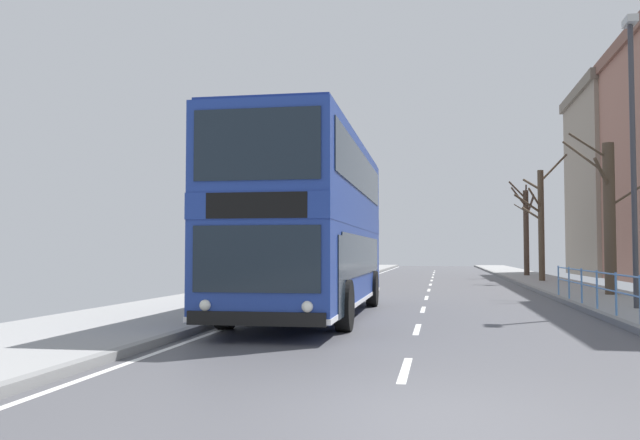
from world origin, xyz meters
TOP-DOWN VIEW (x-y plane):
  - ground at (-0.72, -0.00)m, footprint 15.80×140.00m
  - double_decker_bus_main at (-2.70, 9.74)m, footprint 2.87×10.56m
  - street_lamp_far_side at (5.49, 11.97)m, footprint 0.28×0.60m
  - bare_tree_far_00 at (5.56, 28.91)m, footprint 2.95×2.39m
  - bare_tree_far_01 at (6.25, 17.84)m, footprint 2.79×1.84m
  - bare_tree_far_02 at (5.82, 37.07)m, footprint 1.71×2.56m

SIDE VIEW (x-z plane):
  - ground at x=-0.72m, z-range -0.06..0.14m
  - double_decker_bus_main at x=-2.70m, z-range 0.11..4.48m
  - bare_tree_far_01 at x=6.25m, z-range 0.11..5.66m
  - bare_tree_far_02 at x=5.82m, z-range 0.10..6.05m
  - bare_tree_far_00 at x=5.56m, z-range -0.06..6.55m
  - street_lamp_far_side at x=5.49m, z-range 0.75..8.42m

